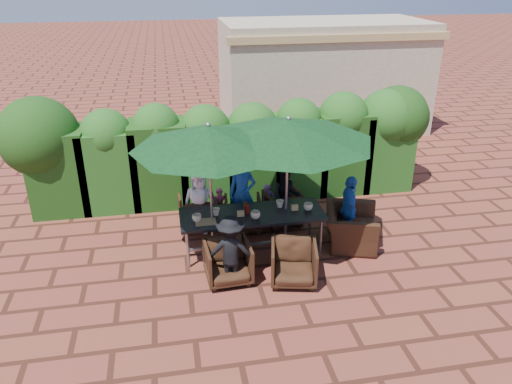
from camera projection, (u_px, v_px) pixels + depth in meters
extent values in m
plane|color=brown|center=(248.00, 250.00, 9.05)|extent=(80.00, 80.00, 0.00)
cube|color=black|center=(252.00, 215.00, 8.75)|extent=(2.53, 0.90, 0.05)
cube|color=gray|center=(252.00, 244.00, 9.00)|extent=(2.33, 0.05, 0.05)
cylinder|color=gray|center=(188.00, 249.00, 8.40)|extent=(0.05, 0.05, 0.70)
cylinder|color=gray|center=(186.00, 230.00, 9.03)|extent=(0.05, 0.05, 0.70)
cylinder|color=gray|center=(321.00, 237.00, 8.78)|extent=(0.05, 0.05, 0.70)
cylinder|color=gray|center=(310.00, 219.00, 9.41)|extent=(0.05, 0.05, 0.70)
cylinder|color=gray|center=(214.00, 255.00, 8.87)|extent=(0.44, 0.44, 0.03)
cylinder|color=gray|center=(211.00, 195.00, 8.37)|extent=(0.04, 0.04, 2.40)
cone|color=black|center=(209.00, 137.00, 7.94)|extent=(2.55, 2.55, 0.38)
sphere|color=gray|center=(208.00, 125.00, 7.86)|extent=(0.08, 0.08, 0.08)
cylinder|color=gray|center=(285.00, 245.00, 9.19)|extent=(0.44, 0.44, 0.03)
cylinder|color=gray|center=(287.00, 186.00, 8.70)|extent=(0.04, 0.04, 2.40)
cone|color=black|center=(288.00, 130.00, 8.27)|extent=(2.93, 2.93, 0.38)
sphere|color=gray|center=(289.00, 118.00, 8.18)|extent=(0.08, 0.08, 0.08)
imported|color=black|center=(197.00, 211.00, 9.70)|extent=(0.72, 0.67, 0.71)
imported|color=black|center=(243.00, 212.00, 9.65)|extent=(0.75, 0.71, 0.71)
imported|color=black|center=(283.00, 206.00, 9.87)|extent=(0.78, 0.74, 0.72)
imported|color=black|center=(228.00, 260.00, 8.06)|extent=(0.76, 0.72, 0.74)
imported|color=black|center=(294.00, 261.00, 8.03)|extent=(0.86, 0.82, 0.75)
imported|color=black|center=(351.00, 222.00, 9.07)|extent=(0.97, 1.21, 0.92)
imported|color=white|center=(200.00, 201.00, 9.47)|extent=(0.68, 0.51, 1.23)
imported|color=#2158B2|center=(242.00, 193.00, 9.59)|extent=(0.58, 0.51, 1.42)
imported|color=black|center=(286.00, 197.00, 9.72)|extent=(0.64, 0.48, 1.19)
imported|color=black|center=(231.00, 251.00, 7.86)|extent=(0.84, 0.51, 1.22)
imported|color=#2158B2|center=(349.00, 209.00, 9.12)|extent=(0.47, 0.80, 1.28)
imported|color=#C2446E|center=(220.00, 207.00, 9.78)|extent=(0.32, 0.28, 0.77)
imported|color=#86489D|center=(268.00, 202.00, 10.00)|extent=(0.30, 0.26, 0.75)
imported|color=green|center=(293.00, 132.00, 12.67)|extent=(1.51, 1.40, 1.63)
imported|color=#C2446E|center=(303.00, 128.00, 13.14)|extent=(0.77, 0.50, 1.53)
imported|color=#9B9DA4|center=(346.00, 125.00, 13.10)|extent=(1.08, 1.15, 1.69)
imported|color=beige|center=(197.00, 218.00, 8.45)|extent=(0.16, 0.16, 0.13)
imported|color=beige|center=(216.00, 212.00, 8.65)|extent=(0.14, 0.14, 0.13)
imported|color=beige|center=(255.00, 215.00, 8.54)|extent=(0.17, 0.17, 0.13)
imported|color=beige|center=(280.00, 204.00, 8.93)|extent=(0.14, 0.14, 0.13)
imported|color=beige|center=(308.00, 207.00, 8.83)|extent=(0.16, 0.16, 0.13)
cylinder|color=#B20C0A|center=(248.00, 209.00, 8.69)|extent=(0.04, 0.04, 0.17)
cylinder|color=#4C230C|center=(245.00, 206.00, 8.81)|extent=(0.04, 0.04, 0.17)
cube|color=#98734A|center=(206.00, 222.00, 8.43)|extent=(0.35, 0.25, 0.02)
cube|color=#DAB770|center=(241.00, 214.00, 8.62)|extent=(0.12, 0.06, 0.10)
cube|color=#DAB770|center=(295.00, 208.00, 8.83)|extent=(0.12, 0.06, 0.10)
cube|color=black|center=(60.00, 171.00, 10.16)|extent=(1.15, 0.95, 1.75)
sphere|color=black|center=(53.00, 135.00, 9.84)|extent=(0.95, 0.95, 0.95)
cube|color=black|center=(111.00, 169.00, 10.34)|extent=(1.15, 0.95, 1.70)
sphere|color=black|center=(106.00, 134.00, 10.02)|extent=(1.04, 1.04, 1.04)
cube|color=black|center=(159.00, 164.00, 10.48)|extent=(1.15, 0.95, 1.80)
sphere|color=black|center=(156.00, 127.00, 10.15)|extent=(0.97, 0.97, 0.97)
cube|color=black|center=(207.00, 163.00, 10.67)|extent=(1.15, 0.95, 1.69)
sphere|color=black|center=(205.00, 129.00, 10.35)|extent=(1.04, 1.04, 1.04)
cube|color=black|center=(253.00, 160.00, 10.84)|extent=(1.15, 0.95, 1.66)
sphere|color=black|center=(253.00, 128.00, 10.53)|extent=(1.09, 1.09, 1.09)
cube|color=black|center=(297.00, 155.00, 10.98)|extent=(1.15, 0.95, 1.76)
sphere|color=black|center=(299.00, 121.00, 10.65)|extent=(0.99, 0.99, 0.99)
cube|color=black|center=(341.00, 151.00, 11.14)|extent=(1.15, 0.95, 1.81)
sphere|color=black|center=(343.00, 117.00, 10.80)|extent=(1.08, 1.08, 1.08)
cube|color=black|center=(383.00, 150.00, 11.32)|extent=(1.15, 0.95, 1.74)
sphere|color=black|center=(386.00, 117.00, 10.99)|extent=(1.24, 1.24, 1.24)
sphere|color=black|center=(39.00, 137.00, 9.90)|extent=(1.60, 1.60, 1.60)
sphere|color=black|center=(397.00, 117.00, 11.15)|extent=(1.40, 1.40, 1.40)
cube|color=beige|center=(322.00, 76.00, 15.20)|extent=(6.00, 3.00, 3.20)
cube|color=#DAB770|center=(341.00, 38.00, 13.36)|extent=(6.20, 0.25, 0.20)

